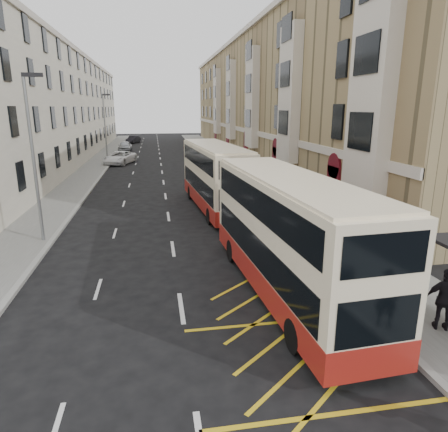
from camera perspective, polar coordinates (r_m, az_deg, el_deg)
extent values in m
plane|color=black|center=(10.70, -4.56, -22.98)|extent=(200.00, 200.00, 0.00)
cube|color=#61615C|center=(39.89, 2.90, 5.80)|extent=(4.00, 120.00, 0.15)
cube|color=#61615C|center=(39.54, -19.68, 4.85)|extent=(3.00, 120.00, 0.15)
cube|color=gray|center=(39.50, 0.06, 5.73)|extent=(0.25, 120.00, 0.15)
cube|color=gray|center=(39.31, -17.52, 4.97)|extent=(0.25, 120.00, 0.15)
cube|color=#978358|center=(56.12, 6.69, 16.06)|extent=(10.00, 79.00, 15.00)
cube|color=beige|center=(54.99, 1.41, 12.53)|extent=(0.18, 79.00, 0.50)
cube|color=beige|center=(55.55, 1.41, 23.94)|extent=(0.40, 79.00, 0.50)
cube|color=beige|center=(21.09, 20.37, 16.76)|extent=(0.80, 3.20, 10.00)
cube|color=beige|center=(32.10, 9.34, 16.65)|extent=(0.80, 3.20, 10.00)
cube|color=beige|center=(43.63, 4.05, 16.38)|extent=(0.80, 3.20, 10.00)
cube|color=beige|center=(55.36, 0.99, 16.17)|extent=(0.80, 3.20, 10.00)
cube|color=beige|center=(67.19, -0.99, 16.01)|extent=(0.80, 3.20, 10.00)
cube|color=#4F0912|center=(25.25, 15.29, 3.49)|extent=(0.20, 1.60, 3.00)
cube|color=#4F0912|center=(36.32, 7.35, 7.36)|extent=(0.20, 1.60, 3.00)
cube|color=#4F0912|center=(47.84, 3.13, 9.34)|extent=(0.20, 1.60, 3.00)
cube|color=#4F0912|center=(59.55, 0.53, 10.52)|extent=(0.20, 1.60, 3.00)
cube|color=#4F0912|center=(71.35, -1.23, 11.30)|extent=(0.20, 1.60, 3.00)
cube|color=silver|center=(55.40, -23.92, 13.88)|extent=(9.00, 79.00, 13.00)
cube|color=beige|center=(54.90, -19.79, 21.10)|extent=(0.30, 79.00, 0.50)
cube|color=black|center=(14.14, 26.94, -7.92)|extent=(0.08, 0.08, 2.60)
cylinder|color=red|center=(14.20, 20.78, -10.64)|extent=(0.06, 0.06, 1.00)
cylinder|color=red|center=(16.82, 15.25, -6.08)|extent=(0.06, 0.06, 1.00)
cylinder|color=red|center=(19.64, 11.32, -2.74)|extent=(0.06, 0.06, 1.00)
cube|color=red|center=(16.66, 15.36, -4.54)|extent=(0.05, 6.50, 0.06)
cube|color=red|center=(16.81, 15.26, -5.92)|extent=(0.05, 6.50, 0.06)
cylinder|color=gray|center=(21.33, -25.55, 7.14)|extent=(0.16, 0.16, 8.00)
cube|color=black|center=(21.13, -25.72, 17.73)|extent=(0.90, 0.18, 0.18)
cylinder|color=gray|center=(50.77, -16.63, 11.86)|extent=(0.16, 0.16, 8.00)
cube|color=black|center=(50.69, -16.50, 16.28)|extent=(0.90, 0.18, 0.18)
cube|color=#FCEAC2|center=(14.30, 9.09, -2.48)|extent=(3.15, 11.04, 3.92)
cube|color=maroon|center=(14.83, 8.84, -8.06)|extent=(3.19, 11.07, 0.89)
cube|color=black|center=(14.45, 9.01, -4.26)|extent=(3.14, 10.17, 1.09)
cube|color=black|center=(13.98, 9.30, 2.26)|extent=(3.14, 10.17, 0.99)
cube|color=#FCEAC2|center=(13.83, 9.43, 5.42)|extent=(3.03, 10.60, 0.12)
cube|color=black|center=(19.35, 2.97, 1.08)|extent=(2.11, 0.21, 1.29)
cube|color=black|center=(18.96, 3.06, 7.05)|extent=(1.74, 0.19, 0.45)
cube|color=black|center=(10.07, 21.06, -13.89)|extent=(2.11, 0.21, 1.19)
cylinder|color=black|center=(17.68, 1.18, -4.99)|extent=(0.34, 1.01, 0.99)
cylinder|color=black|center=(18.34, 7.99, -4.39)|extent=(0.34, 1.01, 0.99)
cylinder|color=black|center=(11.72, 10.11, -16.49)|extent=(0.34, 1.01, 0.99)
cylinder|color=black|center=(12.69, 19.76, -14.56)|extent=(0.34, 1.01, 0.99)
cube|color=#FCEAC2|center=(26.39, -1.28, 5.78)|extent=(3.25, 10.90, 3.86)
cube|color=maroon|center=(26.67, -1.26, 2.62)|extent=(3.28, 10.93, 0.88)
cube|color=black|center=(26.47, -1.27, 4.79)|extent=(3.23, 10.04, 1.07)
cube|color=black|center=(26.22, -1.29, 8.36)|extent=(3.23, 10.04, 0.98)
cube|color=#FCEAC2|center=(26.14, -1.30, 10.04)|extent=(3.12, 10.46, 0.12)
cube|color=black|center=(31.63, -3.45, 6.58)|extent=(2.08, 0.24, 1.27)
cube|color=black|center=(31.39, -3.51, 10.19)|extent=(1.71, 0.21, 0.44)
cube|color=black|center=(21.38, 1.93, 2.39)|extent=(2.08, 0.24, 1.17)
cylinder|color=black|center=(29.83, -4.81, 3.35)|extent=(0.35, 0.99, 0.98)
cylinder|color=black|center=(30.25, -0.67, 3.57)|extent=(0.35, 0.99, 0.98)
cylinder|color=black|center=(23.26, -2.01, -0.03)|extent=(0.35, 0.99, 0.98)
cylinder|color=black|center=(23.80, 3.19, 0.31)|extent=(0.35, 0.99, 0.98)
imported|color=black|center=(15.56, 24.35, -7.31)|extent=(0.99, 0.87, 1.71)
imported|color=black|center=(13.74, 29.09, -10.41)|extent=(1.22, 0.91, 1.92)
imported|color=white|center=(50.15, -14.67, 8.06)|extent=(4.19, 6.00, 1.52)
imported|color=#AAAEB2|center=(64.66, -13.97, 9.65)|extent=(2.07, 4.70, 1.58)
imported|color=black|center=(79.42, -12.83, 10.62)|extent=(2.80, 4.54, 1.41)
imported|color=#8D000A|center=(66.58, -4.76, 10.08)|extent=(2.85, 4.89, 1.33)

